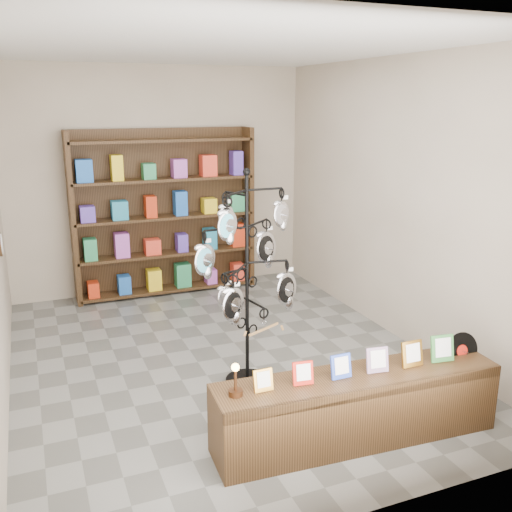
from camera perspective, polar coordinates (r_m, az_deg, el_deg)
The scene contains 5 objects.
ground at distance 5.92m, azimuth -3.49°, elevation -10.14°, with size 5.00×5.00×0.00m, color slate.
room_envelope at distance 5.40m, azimuth -3.80°, elevation 7.90°, with size 5.00×5.00×5.00m.
display_tree at distance 5.04m, azimuth -0.91°, elevation -0.74°, with size 1.07×1.07×1.99m.
front_shelf at distance 4.57m, azimuth 10.08°, elevation -14.64°, with size 2.26×0.59×0.79m.
back_shelving at distance 7.72m, azimuth -9.09°, elevation 3.77°, with size 2.42×0.36×2.20m.
Camera 1 is at (-1.68, -5.09, 2.53)m, focal length 40.00 mm.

